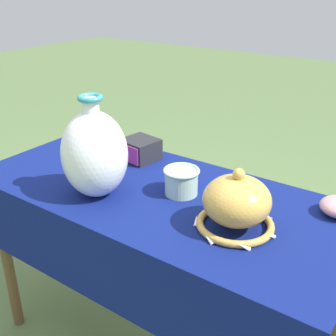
{
  "coord_description": "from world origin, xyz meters",
  "views": [
    {
      "loc": [
        0.76,
        -1.02,
        1.42
      ],
      "look_at": [
        0.08,
        -0.06,
        0.88
      ],
      "focal_mm": 45.0,
      "sensor_mm": 36.0,
      "label": 1
    }
  ],
  "objects_px": {
    "vase_dome_bell": "(236,204)",
    "cup_wide_celadon": "(181,181)",
    "vase_tall_bulbous": "(95,154)",
    "mosaic_tile_box": "(140,149)"
  },
  "relations": [
    {
      "from": "vase_dome_bell",
      "to": "cup_wide_celadon",
      "type": "height_order",
      "value": "vase_dome_bell"
    },
    {
      "from": "vase_dome_bell",
      "to": "cup_wide_celadon",
      "type": "bearing_deg",
      "value": 160.98
    },
    {
      "from": "vase_dome_bell",
      "to": "mosaic_tile_box",
      "type": "distance_m",
      "value": 0.59
    },
    {
      "from": "vase_tall_bulbous",
      "to": "cup_wide_celadon",
      "type": "distance_m",
      "value": 0.3
    },
    {
      "from": "vase_dome_bell",
      "to": "mosaic_tile_box",
      "type": "height_order",
      "value": "vase_dome_bell"
    },
    {
      "from": "vase_tall_bulbous",
      "to": "vase_dome_bell",
      "type": "height_order",
      "value": "vase_tall_bulbous"
    },
    {
      "from": "vase_tall_bulbous",
      "to": "vase_dome_bell",
      "type": "distance_m",
      "value": 0.48
    },
    {
      "from": "vase_tall_bulbous",
      "to": "cup_wide_celadon",
      "type": "bearing_deg",
      "value": 35.86
    },
    {
      "from": "mosaic_tile_box",
      "to": "cup_wide_celadon",
      "type": "distance_m",
      "value": 0.33
    },
    {
      "from": "vase_tall_bulbous",
      "to": "mosaic_tile_box",
      "type": "height_order",
      "value": "vase_tall_bulbous"
    }
  ]
}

